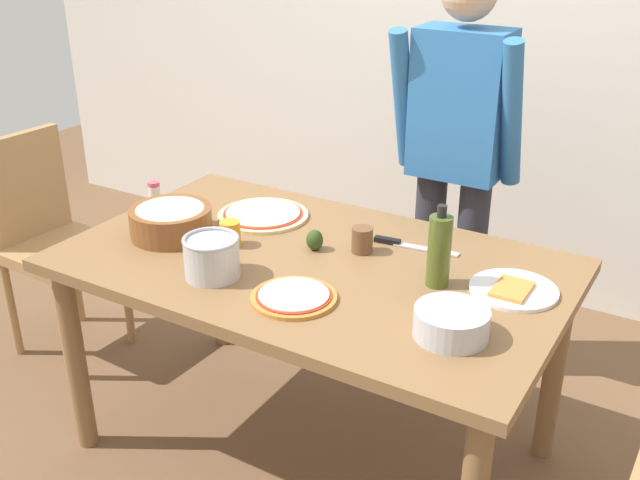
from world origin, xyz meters
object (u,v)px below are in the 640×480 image
object	(u,v)px
plate_with_slice	(513,290)
olive_oil_bottle	(439,250)
avocado	(315,240)
salt_shaker	(155,195)
person_cook	(456,153)
pizza_raw_on_board	(263,215)
chair_wooden_left	(48,232)
popcorn_bowl	(171,219)
steel_pot	(212,257)
dining_table	(312,285)
cup_small_brown	(362,240)
chef_knife	(405,245)
cup_orange	(230,234)
pizza_cooked_on_tray	(294,297)
mixing_bowl_steel	(451,323)

from	to	relation	value
plate_with_slice	olive_oil_bottle	distance (m)	0.25
plate_with_slice	avocado	xyz separation A→B (m)	(-0.65, -0.05, 0.03)
olive_oil_bottle	salt_shaker	size ratio (longest dim) A/B	2.42
person_cook	pizza_raw_on_board	size ratio (longest dim) A/B	4.91
person_cook	chair_wooden_left	world-z (taller)	person_cook
popcorn_bowl	steel_pot	xyz separation A→B (m)	(0.31, -0.17, 0.00)
salt_shaker	dining_table	bearing A→B (deg)	-5.45
cup_small_brown	chef_knife	size ratio (longest dim) A/B	0.29
popcorn_bowl	cup_orange	size ratio (longest dim) A/B	3.29
chair_wooden_left	steel_pot	xyz separation A→B (m)	(1.12, -0.28, 0.29)
chair_wooden_left	steel_pot	world-z (taller)	chair_wooden_left
pizza_raw_on_board	salt_shaker	distance (m)	0.42
pizza_cooked_on_tray	salt_shaker	size ratio (longest dim) A/B	2.37
person_cook	pizza_raw_on_board	bearing A→B (deg)	-133.43
mixing_bowl_steel	cup_orange	size ratio (longest dim) A/B	2.35
cup_small_brown	salt_shaker	bearing A→B (deg)	-175.50
chair_wooden_left	avocado	bearing A→B (deg)	1.74
dining_table	steel_pot	size ratio (longest dim) A/B	9.22
pizza_raw_on_board	salt_shaker	world-z (taller)	salt_shaker
plate_with_slice	cup_small_brown	xyz separation A→B (m)	(-0.51, 0.01, 0.03)
pizza_raw_on_board	cup_small_brown	size ratio (longest dim) A/B	3.88
person_cook	avocado	size ratio (longest dim) A/B	23.14
cup_small_brown	pizza_raw_on_board	bearing A→B (deg)	170.56
pizza_cooked_on_tray	salt_shaker	distance (m)	0.88
cup_small_brown	steel_pot	bearing A→B (deg)	-128.72
pizza_cooked_on_tray	olive_oil_bottle	bearing A→B (deg)	43.21
cup_orange	chair_wooden_left	bearing A→B (deg)	175.79
pizza_raw_on_board	olive_oil_bottle	distance (m)	0.77
dining_table	cup_small_brown	distance (m)	0.22
plate_with_slice	steel_pot	distance (m)	0.91
plate_with_slice	mixing_bowl_steel	size ratio (longest dim) A/B	1.30
pizza_raw_on_board	popcorn_bowl	world-z (taller)	popcorn_bowl
steel_pot	cup_orange	world-z (taller)	steel_pot
chair_wooden_left	pizza_cooked_on_tray	distance (m)	1.46
pizza_raw_on_board	popcorn_bowl	xyz separation A→B (m)	(-0.18, -0.29, 0.05)
cup_orange	cup_small_brown	bearing A→B (deg)	24.32
cup_small_brown	pizza_cooked_on_tray	bearing A→B (deg)	-92.64
person_cook	popcorn_bowl	size ratio (longest dim) A/B	5.79
cup_orange	salt_shaker	distance (m)	0.45
chef_knife	mixing_bowl_steel	bearing A→B (deg)	-52.78
dining_table	chef_knife	world-z (taller)	chef_knife
pizza_raw_on_board	salt_shaker	xyz separation A→B (m)	(-0.39, -0.14, 0.04)
pizza_raw_on_board	steel_pot	world-z (taller)	steel_pot
chair_wooden_left	olive_oil_bottle	world-z (taller)	olive_oil_bottle
pizza_cooked_on_tray	popcorn_bowl	distance (m)	0.63
chef_knife	plate_with_slice	bearing A→B (deg)	-17.10
plate_with_slice	mixing_bowl_steel	xyz separation A→B (m)	(-0.07, -0.32, 0.03)
pizza_raw_on_board	plate_with_slice	world-z (taller)	plate_with_slice
mixing_bowl_steel	cup_orange	bearing A→B (deg)	169.54
chair_wooden_left	cup_orange	xyz separation A→B (m)	(1.03, -0.08, 0.26)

